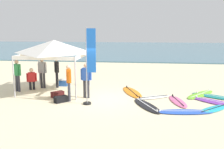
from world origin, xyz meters
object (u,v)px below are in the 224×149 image
(surfboard_pink, at_px, (178,101))
(person_orange, at_px, (69,80))
(surfboard_orange, at_px, (132,92))
(surfboard_teal, at_px, (216,97))
(person_grey, at_px, (42,71))
(person_red, at_px, (32,78))
(surfboard_white, at_px, (153,97))
(person_green, at_px, (17,73))
(surfboard_cyan, at_px, (214,109))
(surfboard_purple, at_px, (217,102))
(gear_bag_near_tent, at_px, (61,99))
(cooler_box, at_px, (64,83))
(person_black, at_px, (57,70))
(surfboard_blue, at_px, (184,112))
(surfboard_lime, at_px, (201,94))
(person_blue, at_px, (86,78))
(surfboard_black, at_px, (147,106))
(banner_flag, at_px, (89,70))
(gear_bag_by_pole, at_px, (58,94))
(canopy_tent, at_px, (54,47))

(surfboard_pink, distance_m, person_orange, 5.13)
(surfboard_orange, distance_m, surfboard_teal, 4.18)
(person_grey, bearing_deg, person_red, -136.18)
(surfboard_white, bearing_deg, surfboard_teal, 8.94)
(surfboard_white, xyz_separation_m, person_red, (-6.61, 0.93, 0.62))
(surfboard_orange, height_order, person_green, person_green)
(surfboard_orange, xyz_separation_m, surfboard_cyan, (3.54, -2.44, 0.00))
(surfboard_purple, relative_size, person_red, 1.96)
(person_grey, height_order, gear_bag_near_tent, person_grey)
(cooler_box, bearing_deg, person_black, -119.81)
(surfboard_cyan, height_order, surfboard_blue, same)
(surfboard_cyan, relative_size, person_red, 1.53)
(surfboard_lime, relative_size, surfboard_teal, 0.95)
(surfboard_white, height_order, surfboard_teal, same)
(person_orange, relative_size, person_blue, 1.00)
(surfboard_black, relative_size, person_green, 1.37)
(person_black, height_order, person_red, person_black)
(surfboard_orange, height_order, person_red, person_red)
(surfboard_lime, height_order, person_red, person_red)
(person_grey, bearing_deg, surfboard_white, -12.49)
(surfboard_teal, distance_m, cooler_box, 8.41)
(surfboard_orange, height_order, surfboard_cyan, same)
(surfboard_pink, xyz_separation_m, banner_flag, (-3.95, -0.86, 1.54))
(surfboard_pink, xyz_separation_m, gear_bag_by_pole, (-5.79, 0.15, 0.10))
(surfboard_lime, relative_size, surfboard_cyan, 1.25)
(canopy_tent, height_order, person_blue, canopy_tent)
(surfboard_blue, relative_size, person_grey, 1.43)
(surfboard_lime, bearing_deg, surfboard_purple, -72.32)
(surfboard_black, height_order, person_green, person_green)
(surfboard_pink, bearing_deg, person_black, 161.25)
(surfboard_blue, bearing_deg, person_blue, 158.77)
(person_blue, xyz_separation_m, cooler_box, (-1.94, 2.45, -0.79))
(surfboard_orange, xyz_separation_m, surfboard_blue, (2.24, -2.99, 0.00))
(person_black, distance_m, person_green, 2.14)
(gear_bag_by_pole, xyz_separation_m, cooler_box, (-0.49, 2.49, 0.06))
(surfboard_lime, bearing_deg, banner_flag, -156.41)
(surfboard_black, bearing_deg, surfboard_white, 77.72)
(person_black, relative_size, person_green, 1.00)
(person_orange, distance_m, person_blue, 0.91)
(person_blue, bearing_deg, surfboard_purple, -1.25)
(person_black, distance_m, person_blue, 2.98)
(surfboard_orange, height_order, surfboard_teal, same)
(person_grey, distance_m, gear_bag_near_tent, 3.36)
(surfboard_orange, distance_m, person_grey, 5.18)
(person_black, bearing_deg, cooler_box, 60.19)
(person_green, bearing_deg, banner_flag, -23.29)
(canopy_tent, height_order, surfboard_cyan, canopy_tent)
(surfboard_lime, xyz_separation_m, person_blue, (-5.64, -1.25, 0.95))
(surfboard_teal, height_order, person_orange, person_orange)
(surfboard_teal, xyz_separation_m, surfboard_pink, (-1.98, -1.05, 0.00))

